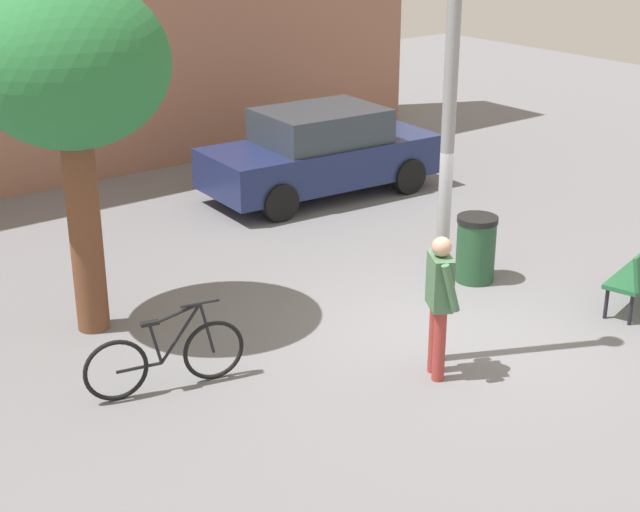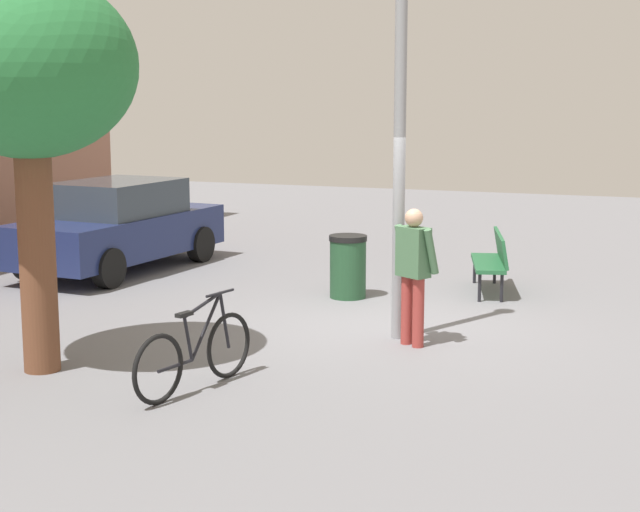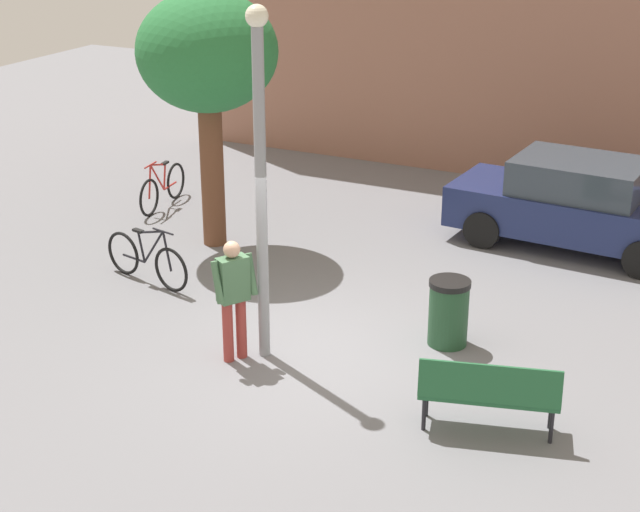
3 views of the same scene
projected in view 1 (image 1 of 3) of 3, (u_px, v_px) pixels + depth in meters
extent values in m
plane|color=slate|center=(443.00, 337.00, 11.66)|extent=(36.00, 36.00, 0.00)
cylinder|color=gray|center=(446.00, 182.00, 10.34)|extent=(0.15, 0.15, 4.34)
cylinder|color=#9E3833|center=(435.00, 338.00, 10.70)|extent=(0.14, 0.14, 0.85)
cylinder|color=#9E3833|center=(439.00, 346.00, 10.52)|extent=(0.14, 0.14, 0.85)
cube|color=#47704C|center=(440.00, 282.00, 10.35)|extent=(0.39, 0.46, 0.60)
sphere|color=tan|center=(442.00, 247.00, 10.20)|extent=(0.22, 0.22, 0.22)
cylinder|color=#47704C|center=(439.00, 270.00, 10.57)|extent=(0.24, 0.19, 0.55)
cylinder|color=#47704C|center=(451.00, 288.00, 10.11)|extent=(0.24, 0.19, 0.55)
cylinder|color=black|center=(606.00, 303.00, 12.10)|extent=(0.05, 0.05, 0.42)
cylinder|color=black|center=(631.00, 309.00, 11.92)|extent=(0.05, 0.05, 0.42)
cylinder|color=brown|center=(85.00, 234.00, 11.46)|extent=(0.40, 0.40, 2.50)
ellipsoid|color=#287339|center=(69.00, 63.00, 10.71)|extent=(2.30, 2.30, 1.96)
torus|color=black|center=(214.00, 350.00, 10.57)|extent=(0.70, 0.20, 0.71)
torus|color=black|center=(116.00, 370.00, 10.13)|extent=(0.70, 0.20, 0.71)
cylinder|color=black|center=(181.00, 333.00, 10.32)|extent=(0.49, 0.14, 0.64)
cylinder|color=black|center=(175.00, 315.00, 10.21)|extent=(0.57, 0.16, 0.18)
cylinder|color=black|center=(156.00, 345.00, 10.23)|extent=(0.14, 0.06, 0.48)
cylinder|color=black|center=(139.00, 368.00, 10.24)|extent=(0.50, 0.14, 0.04)
cylinder|color=black|center=(207.00, 328.00, 10.44)|extent=(0.17, 0.07, 0.63)
cube|color=black|center=(150.00, 323.00, 10.12)|extent=(0.21, 0.12, 0.04)
cylinder|color=black|center=(200.00, 303.00, 10.30)|extent=(0.44, 0.12, 0.03)
cube|color=navy|center=(321.00, 161.00, 16.79)|extent=(4.31, 1.99, 0.70)
cube|color=#333D47|center=(321.00, 126.00, 16.56)|extent=(2.20, 1.71, 0.60)
cylinder|color=black|center=(356.00, 156.00, 18.21)|extent=(0.65, 0.26, 0.64)
cylinder|color=black|center=(408.00, 176.00, 16.98)|extent=(0.65, 0.26, 0.64)
cylinder|color=black|center=(232.00, 179.00, 16.82)|extent=(0.65, 0.26, 0.64)
cylinder|color=black|center=(280.00, 202.00, 15.58)|extent=(0.65, 0.26, 0.64)
cylinder|color=#234C2D|center=(476.00, 251.00, 13.19)|extent=(0.54, 0.54, 0.86)
cylinder|color=black|center=(478.00, 219.00, 13.02)|extent=(0.57, 0.57, 0.08)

